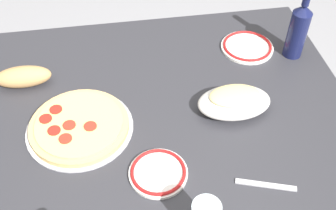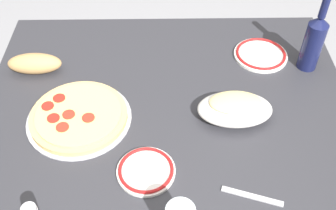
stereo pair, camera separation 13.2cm
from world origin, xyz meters
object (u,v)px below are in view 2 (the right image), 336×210
(dining_table, at_px, (168,133))
(bread_loaf, at_px, (35,64))
(baked_pasta_dish, at_px, (235,108))
(side_plate_far, at_px, (261,54))
(wine_bottle, at_px, (314,41))
(side_plate_near, at_px, (146,171))
(pepperoni_pizza, at_px, (79,116))

(dining_table, xyz_separation_m, bread_loaf, (0.47, -0.21, 0.15))
(baked_pasta_dish, relative_size, side_plate_far, 1.20)
(wine_bottle, bearing_deg, side_plate_near, 38.54)
(pepperoni_pizza, relative_size, baked_pasta_dish, 1.40)
(side_plate_near, height_order, side_plate_far, same)
(side_plate_near, distance_m, bread_loaf, 0.60)
(side_plate_far, bearing_deg, baked_pasta_dish, 65.33)
(baked_pasta_dish, height_order, side_plate_near, baked_pasta_dish)
(baked_pasta_dish, xyz_separation_m, bread_loaf, (0.69, -0.23, -0.00))
(dining_table, xyz_separation_m, baked_pasta_dish, (-0.21, 0.03, 0.15))
(baked_pasta_dish, xyz_separation_m, side_plate_far, (-0.14, -0.31, -0.03))
(pepperoni_pizza, bearing_deg, side_plate_far, -154.09)
(dining_table, height_order, pepperoni_pizza, pepperoni_pizza)
(dining_table, bearing_deg, side_plate_far, -141.60)
(wine_bottle, height_order, side_plate_far, wine_bottle)
(pepperoni_pizza, distance_m, baked_pasta_dish, 0.50)
(dining_table, distance_m, side_plate_far, 0.47)
(pepperoni_pizza, relative_size, bread_loaf, 1.76)
(bread_loaf, bearing_deg, dining_table, 156.35)
(pepperoni_pizza, height_order, baked_pasta_dish, baked_pasta_dish)
(bread_loaf, bearing_deg, side_plate_far, -174.94)
(pepperoni_pizza, relative_size, side_plate_near, 1.98)
(pepperoni_pizza, distance_m, bread_loaf, 0.30)
(dining_table, bearing_deg, side_plate_near, 74.45)
(side_plate_far, bearing_deg, side_plate_near, 51.04)
(wine_bottle, relative_size, side_plate_near, 1.66)
(side_plate_near, xyz_separation_m, side_plate_far, (-0.42, -0.52, -0.00))
(pepperoni_pizza, bearing_deg, side_plate_near, 136.57)
(baked_pasta_dish, bearing_deg, side_plate_far, -114.67)
(baked_pasta_dish, relative_size, side_plate_near, 1.41)
(wine_bottle, xyz_separation_m, side_plate_far, (0.16, -0.06, -0.10))
(wine_bottle, xyz_separation_m, side_plate_near, (0.58, 0.46, -0.10))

